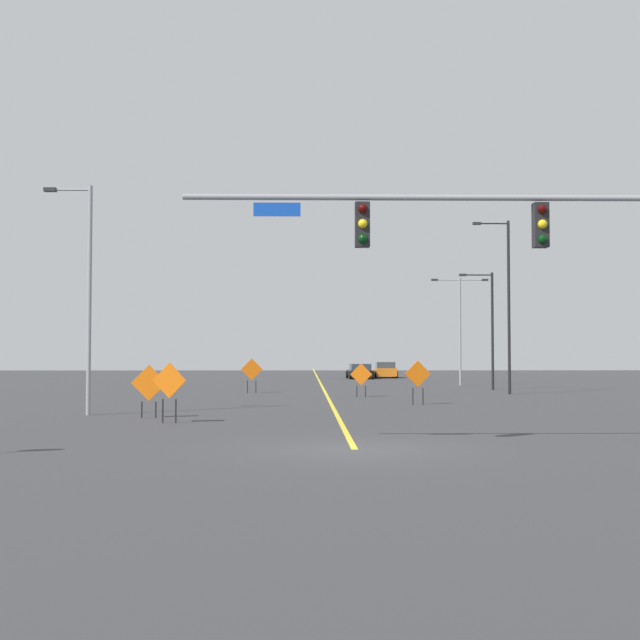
{
  "coord_description": "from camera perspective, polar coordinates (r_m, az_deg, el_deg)",
  "views": [
    {
      "loc": [
        -1.15,
        -19.61,
        2.22
      ],
      "look_at": [
        -0.5,
        17.14,
        3.68
      ],
      "focal_mm": 47.45,
      "sensor_mm": 36.0,
      "label": 1
    }
  ],
  "objects": [
    {
      "name": "construction_sign_right_lane",
      "position": [
        47.88,
        -4.63,
        -3.45
      ],
      "size": [
        1.22,
        0.24,
        1.95
      ],
      "color": "orange",
      "rests_on": "ground"
    },
    {
      "name": "street_lamp_mid_left",
      "position": [
        31.82,
        -15.5,
        2.05
      ],
      "size": [
        1.76,
        0.24,
        8.34
      ],
      "color": "gray",
      "rests_on": "ground"
    },
    {
      "name": "ground",
      "position": [
        19.76,
        2.36,
        -8.73
      ],
      "size": [
        184.71,
        184.71,
        0.0
      ],
      "primitive_type": "plane",
      "color": "#38383A"
    },
    {
      "name": "road_centre_stripe",
      "position": [
        70.96,
        -0.08,
        -4.07
      ],
      "size": [
        0.16,
        102.62,
        0.01
      ],
      "color": "yellow",
      "rests_on": "ground"
    },
    {
      "name": "construction_sign_median_far",
      "position": [
        27.56,
        -10.12,
        -4.29
      ],
      "size": [
        1.12,
        0.31,
        1.93
      ],
      "color": "orange",
      "rests_on": "ground"
    },
    {
      "name": "construction_sign_right_shoulder",
      "position": [
        29.89,
        -11.46,
        -4.32
      ],
      "size": [
        1.25,
        0.07,
        1.83
      ],
      "color": "orange",
      "rests_on": "ground"
    },
    {
      "name": "traffic_signal_assembly",
      "position": [
        20.49,
        14.35,
        5.02
      ],
      "size": [
        12.66,
        0.44,
        6.55
      ],
      "color": "gray",
      "rests_on": "ground"
    },
    {
      "name": "car_black_mid",
      "position": [
        75.01,
        2.71,
        -3.5
      ],
      "size": [
        2.33,
        4.61,
        1.32
      ],
      "color": "black",
      "rests_on": "ground"
    },
    {
      "name": "street_lamp_near_right",
      "position": [
        52.92,
        11.36,
        -0.27
      ],
      "size": [
        2.11,
        0.24,
        7.21
      ],
      "color": "black",
      "rests_on": "ground"
    },
    {
      "name": "car_orange_near",
      "position": [
        78.04,
        4.42,
        -3.4
      ],
      "size": [
        2.16,
        4.56,
        1.45
      ],
      "color": "orange",
      "rests_on": "ground"
    },
    {
      "name": "construction_sign_left_shoulder",
      "position": [
        43.42,
        2.79,
        -3.79
      ],
      "size": [
        1.13,
        0.1,
        1.73
      ],
      "color": "orange",
      "rests_on": "ground"
    },
    {
      "name": "street_lamp_far_left",
      "position": [
        59.92,
        9.42,
        -0.03
      ],
      "size": [
        3.99,
        0.24,
        7.54
      ],
      "color": "gray",
      "rests_on": "ground"
    },
    {
      "name": "street_lamp_near_left",
      "position": [
        47.45,
        12.46,
        1.38
      ],
      "size": [
        2.03,
        0.24,
        9.53
      ],
      "color": "black",
      "rests_on": "ground"
    },
    {
      "name": "construction_sign_median_near",
      "position": [
        36.98,
        6.61,
        -3.8
      ],
      "size": [
        1.16,
        0.24,
        1.93
      ],
      "color": "orange",
      "rests_on": "ground"
    }
  ]
}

